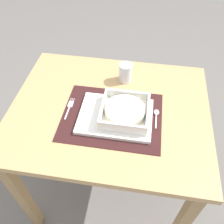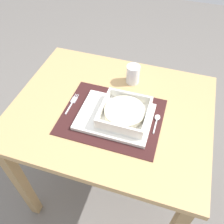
{
  "view_description": "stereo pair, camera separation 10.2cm",
  "coord_description": "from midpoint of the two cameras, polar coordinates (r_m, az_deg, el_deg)",
  "views": [
    {
      "loc": [
        0.13,
        -0.72,
        1.55
      ],
      "look_at": [
        0.02,
        -0.05,
        0.78
      ],
      "focal_mm": 38.92,
      "sensor_mm": 36.0,
      "label": 1
    },
    {
      "loc": [
        0.23,
        -0.7,
        1.55
      ],
      "look_at": [
        0.02,
        -0.05,
        0.78
      ],
      "focal_mm": 38.92,
      "sensor_mm": 36.0,
      "label": 2
    }
  ],
  "objects": [
    {
      "name": "spoon",
      "position": [
        1.06,
        13.3,
        -1.7
      ],
      "size": [
        0.02,
        0.11,
        0.01
      ],
      "rotation": [
        0.0,
        0.0,
        -0.06
      ],
      "color": "silver",
      "rests_on": "placemat"
    },
    {
      "name": "placemat",
      "position": [
        1.05,
        2.8,
        -1.2
      ],
      "size": [
        0.43,
        0.34,
        0.0
      ],
      "primitive_type": "cube",
      "color": "#381919",
      "rests_on": "dining_table"
    },
    {
      "name": "porridge_bowl",
      "position": [
        1.01,
        5.89,
        -0.39
      ],
      "size": [
        0.2,
        0.2,
        0.05
      ],
      "color": "white",
      "rests_on": "serving_plate"
    },
    {
      "name": "ground_plane",
      "position": [
        1.71,
        1.64,
        -16.43
      ],
      "size": [
        6.0,
        6.0,
        0.0
      ],
      "primitive_type": "plane",
      "color": "slate"
    },
    {
      "name": "fork",
      "position": [
        1.1,
        -6.66,
        2.14
      ],
      "size": [
        0.02,
        0.13,
        0.0
      ],
      "rotation": [
        0.0,
        0.0,
        -0.05
      ],
      "color": "silver",
      "rests_on": "placemat"
    },
    {
      "name": "butter_knife",
      "position": [
        1.02,
        11.29,
        -3.93
      ],
      "size": [
        0.01,
        0.14,
        0.01
      ],
      "rotation": [
        0.0,
        0.0,
        0.03
      ],
      "color": "black",
      "rests_on": "placemat"
    },
    {
      "name": "dining_table",
      "position": [
        1.17,
        2.31,
        -3.1
      ],
      "size": [
        0.88,
        0.71,
        0.75
      ],
      "color": "tan",
      "rests_on": "ground"
    },
    {
      "name": "serving_plate",
      "position": [
        1.03,
        3.59,
        -1.25
      ],
      "size": [
        0.31,
        0.23,
        0.02
      ],
      "primitive_type": "cube",
      "color": "white",
      "rests_on": "placemat"
    },
    {
      "name": "drinking_glass",
      "position": [
        1.19,
        7.42,
        8.49
      ],
      "size": [
        0.06,
        0.06,
        0.09
      ],
      "color": "white",
      "rests_on": "dining_table"
    }
  ]
}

